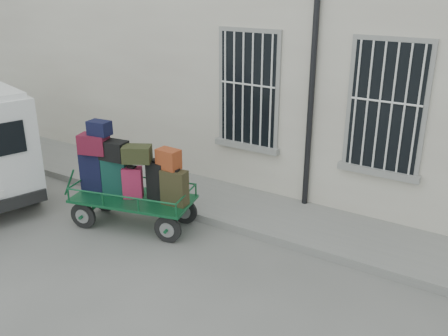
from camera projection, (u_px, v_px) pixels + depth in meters
ground at (176, 262)px, 8.10m from camera, size 80.00×80.00×0.00m
building at (320, 39)px, 11.35m from camera, size 24.00×5.15×6.00m
sidewalk at (245, 208)px, 9.81m from camera, size 24.00×1.70×0.15m
luggage_cart at (129, 178)px, 9.00m from camera, size 2.62×1.50×1.95m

